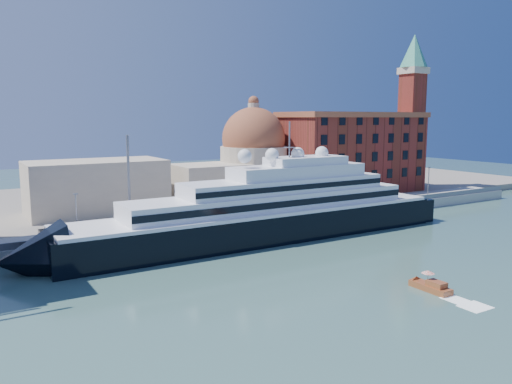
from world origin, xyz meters
TOP-DOWN VIEW (x-y plane):
  - ground at (0.00, 0.00)m, footprint 400.00×400.00m
  - quay at (0.00, 34.00)m, footprint 180.00×10.00m
  - land at (0.00, 75.00)m, footprint 260.00×72.00m
  - quay_fence at (0.00, 29.50)m, footprint 180.00×0.10m
  - superyacht at (0.66, 23.00)m, footprint 89.50×12.41m
  - water_taxi at (7.31, -13.83)m, footprint 2.08×6.06m
  - warehouse at (52.00, 52.00)m, footprint 43.00×19.00m
  - campanile at (76.00, 52.00)m, footprint 8.40×8.40m
  - church at (6.39, 57.72)m, footprint 66.00×18.00m
  - lamp_posts at (-12.67, 32.27)m, footprint 120.80×2.40m

SIDE VIEW (x-z plane):
  - ground at x=0.00m, z-range 0.00..0.00m
  - water_taxi at x=7.31m, z-range -0.75..2.12m
  - land at x=0.00m, z-range 0.00..2.00m
  - quay at x=0.00m, z-range 0.00..2.50m
  - quay_fence at x=0.00m, z-range 2.50..3.70m
  - superyacht at x=0.66m, z-range -8.76..17.99m
  - lamp_posts at x=-12.67m, z-range 0.84..18.84m
  - church at x=6.39m, z-range -1.84..23.66m
  - warehouse at x=52.00m, z-range 2.16..25.41m
  - campanile at x=76.00m, z-range 5.26..52.26m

